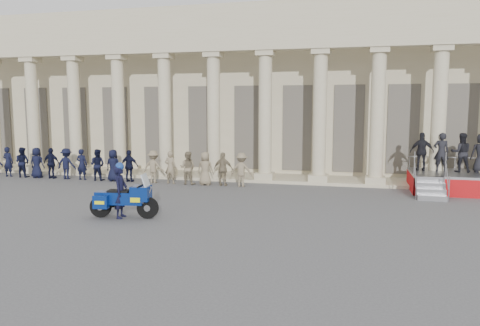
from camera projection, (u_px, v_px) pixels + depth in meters
name	position (u px, v px, depth m)	size (l,w,h in m)	color
ground	(180.00, 218.00, 15.53)	(90.00, 90.00, 0.00)	#4B4B4E
building	(266.00, 92.00, 29.17)	(40.00, 12.50, 9.00)	#B9AD8B
officer_rank	(95.00, 165.00, 23.27)	(16.14, 0.59, 1.57)	black
reviewing_stand	(464.00, 160.00, 20.09)	(4.25, 4.00, 2.54)	gray
motorcycle	(124.00, 199.00, 15.47)	(2.33, 1.04, 1.50)	black
rider	(120.00, 190.00, 15.45)	(0.51, 0.70, 1.86)	black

